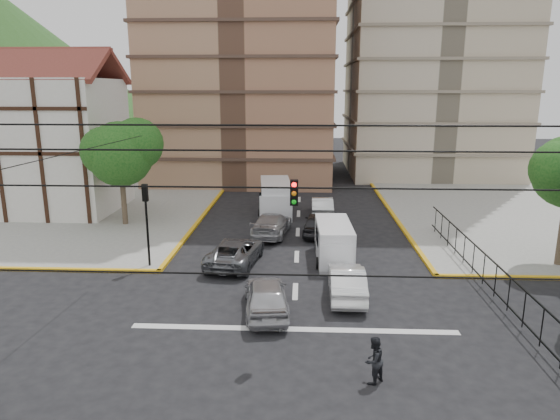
# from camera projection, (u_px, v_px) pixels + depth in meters

# --- Properties ---
(ground) EXTENTS (160.00, 160.00, 0.00)m
(ground) POSITION_uv_depth(u_px,v_px,m) (293.00, 344.00, 18.64)
(ground) COLOR black
(ground) RESTS_ON ground
(sidewalk_nw) EXTENTS (26.00, 26.00, 0.15)m
(sidewalk_nw) POSITION_uv_depth(u_px,v_px,m) (43.00, 210.00, 38.93)
(sidewalk_nw) COLOR gray
(sidewalk_nw) RESTS_ON ground
(stop_line) EXTENTS (13.00, 0.40, 0.01)m
(stop_line) POSITION_uv_depth(u_px,v_px,m) (294.00, 329.00, 19.81)
(stop_line) COLOR silver
(stop_line) RESTS_ON ground
(tudor_building) EXTENTS (10.80, 8.05, 12.23)m
(tudor_building) POSITION_uv_depth(u_px,v_px,m) (48.00, 143.00, 37.66)
(tudor_building) COLOR silver
(tudor_building) RESTS_ON ground
(park_fence) EXTENTS (0.10, 22.50, 1.66)m
(park_fence) POSITION_uv_depth(u_px,v_px,m) (493.00, 299.00, 22.61)
(park_fence) COLOR black
(park_fence) RESTS_ON ground
(tree_tudor) EXTENTS (5.39, 4.40, 7.43)m
(tree_tudor) POSITION_uv_depth(u_px,v_px,m) (122.00, 151.00, 33.48)
(tree_tudor) COLOR #473828
(tree_tudor) RESTS_ON ground
(traffic_light_nw) EXTENTS (0.28, 0.22, 4.40)m
(traffic_light_nw) POSITION_uv_depth(u_px,v_px,m) (146.00, 211.00, 25.82)
(traffic_light_nw) COLOR black
(traffic_light_nw) RESTS_ON ground
(traffic_light_hanging) EXTENTS (18.00, 9.12, 0.92)m
(traffic_light_hanging) POSITION_uv_depth(u_px,v_px,m) (293.00, 203.00, 15.27)
(traffic_light_hanging) COLOR black
(traffic_light_hanging) RESTS_ON ground
(van_right_lane) EXTENTS (1.99, 4.73, 2.11)m
(van_right_lane) POSITION_uv_depth(u_px,v_px,m) (334.00, 244.00, 27.34)
(van_right_lane) COLOR silver
(van_right_lane) RESTS_ON ground
(van_left_lane) EXTENTS (2.67, 5.73, 2.50)m
(van_left_lane) POSITION_uv_depth(u_px,v_px,m) (275.00, 199.00, 37.50)
(van_left_lane) COLOR silver
(van_left_lane) RESTS_ON ground
(car_silver_front_left) EXTENTS (2.35, 4.68, 1.53)m
(car_silver_front_left) POSITION_uv_depth(u_px,v_px,m) (266.00, 295.00, 21.14)
(car_silver_front_left) COLOR #B0B0B5
(car_silver_front_left) RESTS_ON ground
(car_white_front_right) EXTENTS (1.61, 4.49, 1.47)m
(car_white_front_right) POSITION_uv_depth(u_px,v_px,m) (347.00, 281.00, 22.76)
(car_white_front_right) COLOR white
(car_white_front_right) RESTS_ON ground
(car_grey_mid_left) EXTENTS (3.03, 5.40, 1.43)m
(car_grey_mid_left) POSITION_uv_depth(u_px,v_px,m) (235.00, 252.00, 26.99)
(car_grey_mid_left) COLOR slate
(car_grey_mid_left) RESTS_ON ground
(car_silver_rear_left) EXTENTS (2.71, 5.28, 1.47)m
(car_silver_rear_left) POSITION_uv_depth(u_px,v_px,m) (271.00, 224.00, 32.34)
(car_silver_rear_left) COLOR #A3A3A8
(car_silver_rear_left) RESTS_ON ground
(car_darkgrey_mid_right) EXTENTS (2.16, 4.47, 1.47)m
(car_darkgrey_mid_right) POSITION_uv_depth(u_px,v_px,m) (318.00, 223.00, 32.49)
(car_darkgrey_mid_right) COLOR #252527
(car_darkgrey_mid_right) RESTS_ON ground
(car_white_rear_right) EXTENTS (1.55, 4.43, 1.46)m
(car_white_rear_right) POSITION_uv_depth(u_px,v_px,m) (322.00, 206.00, 37.20)
(car_white_rear_right) COLOR silver
(car_white_rear_right) RESTS_ON ground
(pedestrian_crosswalk) EXTENTS (0.98, 0.98, 1.60)m
(pedestrian_crosswalk) POSITION_uv_depth(u_px,v_px,m) (374.00, 360.00, 16.05)
(pedestrian_crosswalk) COLOR black
(pedestrian_crosswalk) RESTS_ON ground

